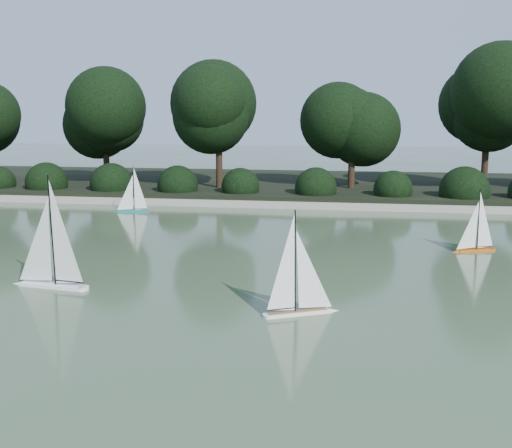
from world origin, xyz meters
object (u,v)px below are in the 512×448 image
object	(u,v)px
sailboat_orange	(473,241)
sailboat_teal	(130,204)
sailboat_white_b	(304,297)
sailboat_white_a	(46,268)

from	to	relation	value
sailboat_orange	sailboat_teal	size ratio (longest dim) A/B	0.97
sailboat_white_b	sailboat_teal	world-z (taller)	sailboat_white_b
sailboat_white_a	sailboat_teal	bearing A→B (deg)	100.40
sailboat_white_a	sailboat_white_b	bearing A→B (deg)	-9.72
sailboat_white_b	sailboat_orange	size ratio (longest dim) A/B	1.17
sailboat_teal	sailboat_white_a	bearing A→B (deg)	-79.60
sailboat_white_b	sailboat_teal	bearing A→B (deg)	123.98
sailboat_white_a	sailboat_white_b	world-z (taller)	sailboat_white_a
sailboat_white_a	sailboat_orange	bearing A→B (deg)	28.11
sailboat_white_a	sailboat_white_b	size ratio (longest dim) A/B	1.24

